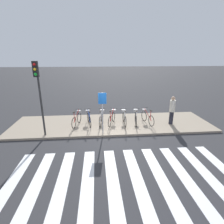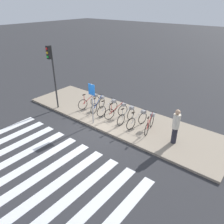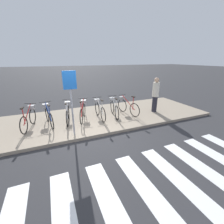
% 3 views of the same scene
% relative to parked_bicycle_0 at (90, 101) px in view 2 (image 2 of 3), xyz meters
% --- Properties ---
extents(ground_plane, '(120.00, 120.00, 0.00)m').
position_rel_parked_bicycle_0_xyz_m(ground_plane, '(2.22, -1.70, -0.56)').
color(ground_plane, '#2D2D30').
extents(sidewalk, '(12.60, 3.58, 0.12)m').
position_rel_parked_bicycle_0_xyz_m(sidewalk, '(2.22, 0.09, -0.50)').
color(sidewalk, gray).
rests_on(sidewalk, ground_plane).
extents(road_crosswalk, '(8.55, 8.00, 0.01)m').
position_rel_parked_bicycle_0_xyz_m(road_crosswalk, '(2.22, -7.14, -0.55)').
color(road_crosswalk, silver).
rests_on(road_crosswalk, ground_plane).
extents(parked_bicycle_0, '(0.56, 1.57, 0.99)m').
position_rel_parked_bicycle_0_xyz_m(parked_bicycle_0, '(0.00, 0.00, 0.00)').
color(parked_bicycle_0, black).
rests_on(parked_bicycle_0, sidewalk).
extents(parked_bicycle_1, '(0.47, 1.60, 0.99)m').
position_rel_parked_bicycle_0_xyz_m(parked_bicycle_1, '(0.73, 0.00, 0.00)').
color(parked_bicycle_1, black).
rests_on(parked_bicycle_1, sidewalk).
extents(parked_bicycle_2, '(0.47, 1.60, 0.99)m').
position_rel_parked_bicycle_0_xyz_m(parked_bicycle_2, '(1.53, 0.02, 0.00)').
color(parked_bicycle_2, black).
rests_on(parked_bicycle_2, sidewalk).
extents(parked_bicycle_3, '(0.67, 1.53, 0.99)m').
position_rel_parked_bicycle_0_xyz_m(parked_bicycle_3, '(2.21, 0.02, 0.00)').
color(parked_bicycle_3, black).
rests_on(parked_bicycle_3, sidewalk).
extents(parked_bicycle_4, '(0.46, 1.61, 0.99)m').
position_rel_parked_bicycle_0_xyz_m(parked_bicycle_4, '(2.97, -0.09, 0.00)').
color(parked_bicycle_4, black).
rests_on(parked_bicycle_4, sidewalk).
extents(parked_bicycle_5, '(0.46, 1.60, 0.99)m').
position_rel_parked_bicycle_0_xyz_m(parked_bicycle_5, '(3.72, -0.09, 0.00)').
color(parked_bicycle_5, black).
rests_on(parked_bicycle_5, sidewalk).
extents(parked_bicycle_6, '(0.54, 1.58, 0.99)m').
position_rel_parked_bicycle_0_xyz_m(parked_bicycle_6, '(4.45, -0.08, 0.00)').
color(parked_bicycle_6, black).
rests_on(parked_bicycle_6, sidewalk).
extents(pedestrian, '(0.34, 0.34, 1.79)m').
position_rel_parked_bicycle_0_xyz_m(pedestrian, '(5.95, -0.35, 0.51)').
color(pedestrian, '#23232D').
rests_on(pedestrian, sidewalk).
extents(traffic_light, '(0.24, 0.40, 3.94)m').
position_rel_parked_bicycle_0_xyz_m(traffic_light, '(-1.62, -1.45, 2.38)').
color(traffic_light, '#2D2D2D').
rests_on(traffic_light, sidewalk).
extents(sign_post, '(0.44, 0.07, 2.33)m').
position_rel_parked_bicycle_0_xyz_m(sign_post, '(1.56, -1.41, 1.14)').
color(sign_post, '#99999E').
rests_on(sign_post, sidewalk).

